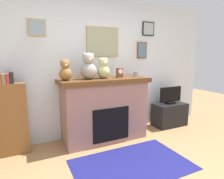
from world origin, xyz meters
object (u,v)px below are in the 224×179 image
Objects in this scene: television at (171,96)px; candle_jar at (136,74)px; tv_stand at (169,114)px; mantel_clock at (120,73)px; teddy_bear_brown at (65,71)px; teddy_bear_grey at (89,67)px; fireplace at (104,109)px; teddy_bear_cream at (103,69)px; bookshelf at (10,117)px.

television is 1.05m from candle_jar.
tv_stand is at bearing 1.13° from candle_jar.
candle_jar is 0.35m from mantel_clock.
teddy_bear_brown is (-2.25, -0.02, 0.61)m from television.
teddy_bear_grey reaches higher than teddy_bear_brown.
fireplace is 4.43× the size of teddy_bear_cream.
teddy_bear_cream is (0.66, -0.00, 0.01)m from teddy_bear_brown.
teddy_bear_grey reaches higher than candle_jar.
fireplace is at bearing 43.07° from teddy_bear_cream.
bookshelf is 1.81× the size of tv_stand.
fireplace is 1.22× the size of bookshelf.
teddy_bear_cream reaches higher than television.
television is at bearing 0.62° from teddy_bear_cream.
teddy_bear_grey is at bearing -176.37° from fireplace.
bookshelf is 1.66m from teddy_bear_cream.
teddy_bear_cream is at bearing -0.00° from teddy_bear_brown.
mantel_clock is (0.30, -0.02, 0.65)m from fireplace.
tv_stand is 1.60m from mantel_clock.
fireplace is 1.52m from bookshelf.
teddy_bear_grey reaches higher than television.
teddy_bear_brown is at bearing -178.47° from fireplace.
teddy_bear_grey is (0.39, -0.00, 0.05)m from teddy_bear_brown.
teddy_bear_cream reaches higher than tv_stand.
teddy_bear_brown is 0.75× the size of teddy_bear_grey.
mantel_clock is 0.60m from teddy_bear_grey.
bookshelf is 3.95× the size of teddy_bear_brown.
television is (1.57, -0.00, 0.10)m from fireplace.
fireplace is at bearing -3.78° from bookshelf.
bookshelf is 13.48× the size of candle_jar.
teddy_bear_grey reaches higher than bookshelf.
teddy_bear_cream is at bearing -179.38° from television.
fireplace is 3.61× the size of teddy_bear_grey.
teddy_bear_brown is (0.84, -0.12, 0.68)m from bookshelf.
television is at bearing -90.00° from tv_stand.
tv_stand is 1.63× the size of teddy_bear_grey.
candle_jar is 0.57× the size of mantel_clock.
teddy_bear_grey is at bearing 179.93° from mantel_clock.
bookshelf is at bearing 178.12° from television.
television is 2.33m from teddy_bear_brown.
bookshelf is 1.44m from teddy_bear_grey.
bookshelf is at bearing 174.49° from teddy_bear_grey.
tv_stand is (3.09, -0.10, -0.35)m from bookshelf.
mantel_clock reaches higher than fireplace.
teddy_bear_cream is (-1.59, -0.02, 0.62)m from television.
teddy_bear_brown reaches higher than mantel_clock.
television is at bearing 0.53° from teddy_bear_grey.
teddy_bear_grey reaches higher than teddy_bear_cream.
bookshelf reaches higher than television.
teddy_bear_brown is 0.39m from teddy_bear_grey.
tv_stand is at bearing 0.88° from mantel_clock.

